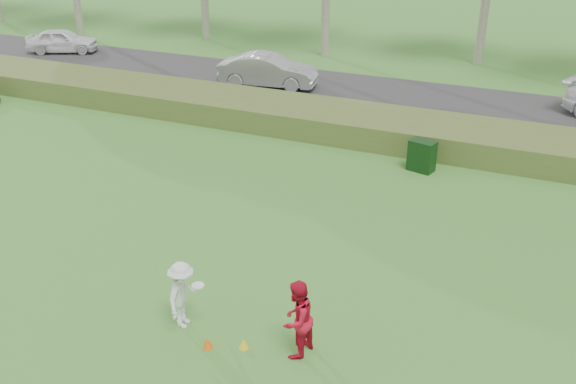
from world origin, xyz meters
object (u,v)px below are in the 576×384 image
at_px(player_white, 182,295).
at_px(cone_orange, 208,343).
at_px(player_red, 297,319).
at_px(utility_cabinet, 422,156).
at_px(car_left, 62,41).
at_px(car_mid, 268,71).
at_px(cone_yellow, 244,343).

xyz_separation_m(player_white, cone_orange, (0.84, -0.47, -0.65)).
xyz_separation_m(player_red, cone_orange, (-1.75, -0.56, -0.73)).
relative_size(player_white, utility_cabinet, 1.48).
relative_size(player_white, car_left, 0.41).
bearing_deg(car_left, car_mid, -120.78).
bearing_deg(utility_cabinet, player_white, -91.50).
bearing_deg(car_mid, cone_orange, -168.08).
bearing_deg(utility_cabinet, cone_yellow, -83.16).
bearing_deg(cone_yellow, utility_cabinet, 82.78).
distance_m(player_red, car_mid, 18.71).
distance_m(cone_yellow, car_mid, 18.52).
xyz_separation_m(player_red, car_left, (-21.67, 18.20, -0.14)).
xyz_separation_m(player_white, player_red, (2.58, 0.09, 0.08)).
height_order(player_red, car_left, player_red).
distance_m(player_red, utility_cabinet, 10.10).
bearing_deg(player_red, player_white, -76.82).
relative_size(player_red, utility_cabinet, 1.63).
bearing_deg(player_red, utility_cabinet, -170.33).
bearing_deg(utility_cabinet, car_left, 173.76).
height_order(player_white, car_mid, same).
distance_m(cone_yellow, utility_cabinet, 10.46).
height_order(player_red, utility_cabinet, player_red).
relative_size(cone_orange, car_left, 0.06).
relative_size(cone_orange, cone_yellow, 1.06).
distance_m(player_red, car_left, 28.30).
bearing_deg(cone_orange, car_mid, 111.05).
relative_size(player_white, cone_yellow, 6.79).
xyz_separation_m(cone_yellow, utility_cabinet, (1.31, 10.37, 0.41)).
relative_size(player_red, cone_orange, 7.01).
bearing_deg(cone_orange, utility_cabinet, 79.36).
bearing_deg(car_mid, car_left, 74.48).
bearing_deg(car_left, cone_yellow, -156.27).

